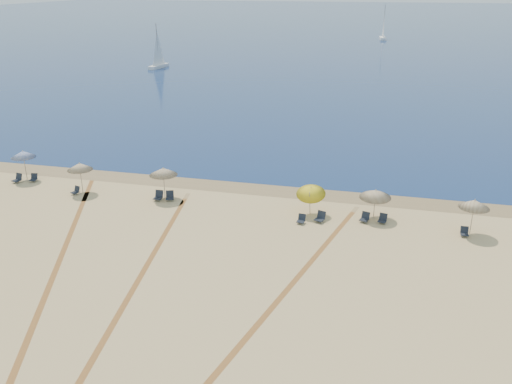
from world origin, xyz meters
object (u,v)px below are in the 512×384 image
at_px(umbrella_2, 163,172).
at_px(umbrella_4, 375,194).
at_px(chair_9, 464,232).
at_px(chair_0, 18,179).
at_px(umbrella_5, 474,204).
at_px(sailboat_1, 158,55).
at_px(umbrella_3, 311,191).
at_px(chair_7, 365,218).
at_px(chair_5, 301,219).
at_px(sailboat_2, 383,29).
at_px(chair_3, 159,196).
at_px(chair_1, 34,178).
at_px(chair_4, 170,196).
at_px(chair_6, 320,217).
at_px(chair_8, 383,219).
at_px(umbrella_1, 80,167).
at_px(chair_2, 76,191).
at_px(umbrella_0, 23,154).

xyz_separation_m(umbrella_2, umbrella_4, (15.93, -0.07, -0.31)).
bearing_deg(chair_9, umbrella_4, 165.06).
height_order(chair_0, chair_9, chair_0).
height_order(umbrella_5, sailboat_1, sailboat_1).
relative_size(umbrella_3, umbrella_4, 1.09).
relative_size(umbrella_3, chair_7, 3.03).
relative_size(chair_5, sailboat_2, 0.07).
bearing_deg(chair_3, chair_9, -2.69).
distance_m(chair_3, chair_7, 15.66).
bearing_deg(chair_1, umbrella_5, -12.12).
height_order(chair_4, chair_6, chair_6).
bearing_deg(umbrella_4, chair_9, -14.03).
bearing_deg(chair_9, chair_4, 175.74).
height_order(chair_1, chair_8, same).
bearing_deg(chair_0, sailboat_2, 89.52).
distance_m(umbrella_2, chair_4, 1.97).
bearing_deg(umbrella_1, chair_1, 166.08).
bearing_deg(chair_3, chair_0, 176.23).
distance_m(chair_5, chair_6, 1.38).
distance_m(umbrella_3, umbrella_4, 4.51).
distance_m(chair_1, chair_2, 5.32).
bearing_deg(chair_9, umbrella_0, 174.73).
xyz_separation_m(sailboat_1, sailboat_2, (40.78, 64.27, 0.33)).
height_order(umbrella_3, chair_4, umbrella_3).
distance_m(umbrella_3, chair_9, 10.63).
bearing_deg(umbrella_3, chair_3, -179.80).
relative_size(umbrella_3, chair_1, 3.44).
bearing_deg(umbrella_4, chair_2, -177.96).
xyz_separation_m(chair_4, chair_5, (10.52, -1.79, -0.04)).
bearing_deg(umbrella_2, chair_6, -7.11).
distance_m(chair_1, chair_6, 24.62).
xyz_separation_m(chair_6, chair_9, (9.57, -0.02, -0.05)).
height_order(umbrella_4, chair_0, umbrella_4).
height_order(umbrella_4, chair_6, umbrella_4).
bearing_deg(chair_3, umbrella_4, 1.55).
bearing_deg(sailboat_1, umbrella_2, -58.61).
distance_m(umbrella_0, umbrella_5, 35.36).
distance_m(chair_5, chair_7, 4.48).
distance_m(umbrella_5, chair_0, 35.71).
bearing_deg(chair_4, umbrella_0, 154.14).
xyz_separation_m(umbrella_4, chair_8, (0.64, -0.66, -1.58)).
bearing_deg(sailboat_2, umbrella_2, -102.32).
relative_size(chair_0, chair_5, 1.22).
bearing_deg(umbrella_1, umbrella_0, 166.00).
distance_m(chair_7, sailboat_1, 75.41).
height_order(umbrella_1, umbrella_2, same).
bearing_deg(umbrella_0, chair_9, -4.36).
height_order(chair_0, sailboat_1, sailboat_1).
xyz_separation_m(chair_0, chair_4, (13.88, -0.67, -0.01)).
bearing_deg(chair_7, chair_4, -163.34).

